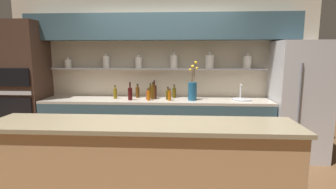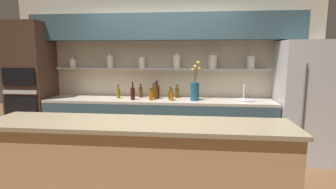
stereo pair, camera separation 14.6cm
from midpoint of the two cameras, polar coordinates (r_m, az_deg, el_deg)
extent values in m
cube|color=beige|center=(4.62, -2.34, 4.38)|extent=(5.20, 0.10, 2.60)
cube|color=#B7B7BC|center=(4.48, -3.36, 5.61)|extent=(3.62, 0.18, 0.02)
cylinder|color=silver|center=(4.90, -21.75, 6.25)|extent=(0.12, 0.12, 0.14)
sphere|color=silver|center=(4.89, -21.81, 7.31)|extent=(0.04, 0.04, 0.04)
cylinder|color=silver|center=(4.65, -14.20, 6.88)|extent=(0.12, 0.12, 0.20)
sphere|color=silver|center=(4.65, -14.26, 8.38)|extent=(0.04, 0.04, 0.04)
cylinder|color=silver|center=(4.51, -7.34, 6.90)|extent=(0.12, 0.12, 0.18)
sphere|color=silver|center=(4.51, -7.37, 8.32)|extent=(0.04, 0.04, 0.04)
cylinder|color=silver|center=(4.44, 0.32, 7.13)|extent=(0.13, 0.13, 0.21)
sphere|color=silver|center=(4.44, 0.32, 8.79)|extent=(0.04, 0.04, 0.04)
cylinder|color=silver|center=(4.45, 8.10, 7.07)|extent=(0.14, 0.14, 0.22)
sphere|color=silver|center=(4.44, 8.14, 8.79)|extent=(0.05, 0.05, 0.05)
cylinder|color=silver|center=(4.54, 15.98, 6.76)|extent=(0.13, 0.13, 0.20)
sphere|color=silver|center=(4.54, 16.05, 8.32)|extent=(0.05, 0.05, 0.05)
cube|color=#334C56|center=(4.41, -2.71, 14.44)|extent=(4.42, 0.34, 0.42)
cube|color=#334C56|center=(4.43, -3.59, -7.17)|extent=(3.72, 0.62, 0.88)
cube|color=#ADA393|center=(4.32, -3.65, -1.30)|extent=(3.72, 0.62, 0.04)
cube|color=tan|center=(2.69, -7.21, -17.05)|extent=(2.87, 0.55, 0.98)
cube|color=gray|center=(2.51, -7.44, -6.50)|extent=(2.93, 0.61, 0.04)
cube|color=#B7B7BC|center=(4.59, 25.74, -1.21)|extent=(0.78, 0.70, 1.86)
cylinder|color=#4C4C51|center=(4.18, 25.92, -0.82)|extent=(0.02, 0.02, 1.02)
cube|color=#3D281E|center=(5.06, -29.32, 1.29)|extent=(0.65, 0.62, 2.19)
cube|color=black|center=(4.85, -31.08, -2.90)|extent=(0.55, 0.02, 0.40)
cube|color=black|center=(4.78, -31.58, 3.22)|extent=(0.55, 0.02, 0.28)
cube|color=#B7B7BC|center=(4.80, -31.34, 0.26)|extent=(0.58, 0.02, 0.06)
cylinder|color=navy|center=(4.21, 4.33, 0.69)|extent=(0.14, 0.14, 0.29)
cylinder|color=#4C3319|center=(4.20, 4.66, 4.80)|extent=(0.06, 0.05, 0.31)
sphere|color=yellow|center=(4.22, 5.04, 6.94)|extent=(0.05, 0.05, 0.05)
cylinder|color=#4C3319|center=(4.18, 4.30, 4.02)|extent=(0.02, 0.03, 0.20)
sphere|color=yellow|center=(4.20, 3.85, 5.41)|extent=(0.04, 0.04, 0.04)
cylinder|color=#4C3319|center=(4.19, 4.77, 4.19)|extent=(0.02, 0.03, 0.22)
sphere|color=yellow|center=(4.19, 5.31, 5.72)|extent=(0.04, 0.04, 0.04)
cylinder|color=#4C3319|center=(4.18, 4.38, 4.37)|extent=(0.04, 0.01, 0.25)
sphere|color=yellow|center=(4.22, 4.39, 6.11)|extent=(0.05, 0.05, 0.05)
cylinder|color=#B7B7BC|center=(4.37, 14.84, -1.06)|extent=(0.31, 0.31, 0.02)
cylinder|color=#B7B7BC|center=(4.46, 14.61, 0.71)|extent=(0.02, 0.02, 0.22)
cylinder|color=#B7B7BC|center=(4.39, 14.81, 2.02)|extent=(0.02, 0.12, 0.02)
cylinder|color=#9E4C0A|center=(4.17, -0.66, -0.37)|extent=(0.05, 0.05, 0.14)
cylinder|color=#9E4C0A|center=(4.16, -0.66, 0.84)|extent=(0.03, 0.03, 0.04)
cylinder|color=black|center=(4.15, -0.66, 1.18)|extent=(0.03, 0.03, 0.01)
cylinder|color=#4C2D0C|center=(4.31, -4.25, 0.45)|extent=(0.07, 0.07, 0.22)
cylinder|color=#4C2D0C|center=(4.30, -4.27, 2.22)|extent=(0.03, 0.03, 0.04)
cylinder|color=black|center=(4.29, -4.27, 2.61)|extent=(0.03, 0.03, 0.01)
cylinder|color=maroon|center=(4.30, -5.41, -0.25)|extent=(0.05, 0.05, 0.13)
cylinder|color=maroon|center=(4.28, -5.43, 0.81)|extent=(0.03, 0.03, 0.04)
cylinder|color=black|center=(4.28, -5.44, 1.14)|extent=(0.03, 0.03, 0.01)
cylinder|color=#380C0C|center=(4.40, -3.95, 0.55)|extent=(0.08, 0.08, 0.21)
cylinder|color=#380C0C|center=(4.38, -3.97, 2.45)|extent=(0.02, 0.02, 0.08)
cylinder|color=black|center=(4.37, -3.98, 3.06)|extent=(0.03, 0.03, 0.01)
cylinder|color=brown|center=(4.47, -12.34, 0.16)|extent=(0.06, 0.06, 0.16)
cylinder|color=brown|center=(4.45, -12.39, 1.49)|extent=(0.03, 0.03, 0.05)
cylinder|color=black|center=(4.45, -12.40, 1.90)|extent=(0.03, 0.03, 0.01)
cylinder|color=#47380A|center=(4.44, 0.42, 0.33)|extent=(0.06, 0.06, 0.16)
cylinder|color=#47380A|center=(4.42, 0.42, 1.70)|extent=(0.03, 0.03, 0.05)
cylinder|color=black|center=(4.42, 0.42, 2.11)|extent=(0.03, 0.03, 0.01)
cylinder|color=#4C2D0C|center=(4.50, -7.56, 0.43)|extent=(0.07, 0.07, 0.18)
cylinder|color=#4C2D0C|center=(4.48, -7.59, 1.82)|extent=(0.03, 0.03, 0.04)
cylinder|color=black|center=(4.48, -7.60, 2.20)|extent=(0.03, 0.03, 0.01)
cylinder|color=#47380A|center=(4.27, -1.01, -0.14)|extent=(0.07, 0.07, 0.15)
cylinder|color=#47380A|center=(4.25, -1.01, 1.16)|extent=(0.03, 0.03, 0.05)
cylinder|color=black|center=(4.25, -1.01, 1.59)|extent=(0.03, 0.03, 0.01)
cylinder|color=#47380A|center=(4.48, -4.76, 0.48)|extent=(0.06, 0.06, 0.18)
cylinder|color=#47380A|center=(4.47, -4.77, 1.93)|extent=(0.03, 0.03, 0.05)
cylinder|color=black|center=(4.47, -4.78, 2.34)|extent=(0.03, 0.03, 0.01)
cylinder|color=#380C0C|center=(4.27, -9.21, 0.10)|extent=(0.07, 0.07, 0.20)
cylinder|color=#380C0C|center=(4.26, -9.26, 1.95)|extent=(0.02, 0.02, 0.08)
cylinder|color=black|center=(4.25, -9.27, 2.57)|extent=(0.03, 0.03, 0.01)
cylinder|color=#9E4C0A|center=(4.20, -5.24, -0.32)|extent=(0.05, 0.05, 0.15)
cylinder|color=#9E4C0A|center=(4.19, -5.26, 0.91)|extent=(0.03, 0.03, 0.04)
cylinder|color=black|center=(4.19, -5.27, 1.24)|extent=(0.03, 0.03, 0.01)
camera|label=1|loc=(0.07, -91.25, -0.20)|focal=28.00mm
camera|label=2|loc=(0.07, 88.75, 0.20)|focal=28.00mm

